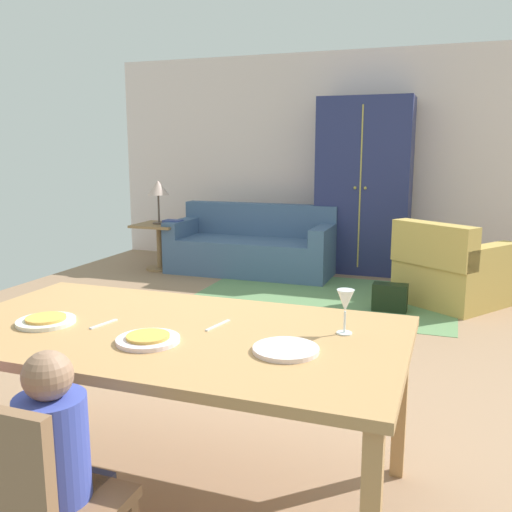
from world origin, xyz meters
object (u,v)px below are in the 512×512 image
object	(u,v)px
plate_near_woman	(286,350)
handbag	(390,297)
armoire	(364,186)
dining_table	(171,342)
couch	(253,248)
side_table	(160,240)
person_child	(64,497)
book_lower	(174,223)
plate_near_child	(148,340)
table_lamp	(158,189)
plate_near_man	(46,321)
armchair	(450,272)
book_upper	(173,221)
wine_glass	(345,302)

from	to	relation	value
plate_near_woman	handbag	size ratio (longest dim) A/B	0.78
plate_near_woman	armoire	world-z (taller)	armoire
plate_near_woman	dining_table	bearing A→B (deg)	169.49
couch	side_table	bearing A→B (deg)	-167.26
person_child	book_lower	distance (m)	5.31
book_lower	handbag	xyz separation A→B (m)	(2.74, -0.93, -0.46)
person_child	book_lower	world-z (taller)	person_child
person_child	couch	size ratio (longest dim) A/B	0.46
plate_near_child	plate_near_woman	distance (m)	0.55
plate_near_child	armoire	xyz separation A→B (m)	(0.05, 5.04, 0.28)
side_table	person_child	bearing A→B (deg)	-63.94
couch	table_lamp	world-z (taller)	table_lamp
person_child	side_table	bearing A→B (deg)	116.06
armoire	side_table	bearing A→B (deg)	-162.46
plate_near_man	handbag	xyz separation A→B (m)	(1.12, 3.32, -0.64)
plate_near_child	armoire	size ratio (longest dim) A/B	0.12
plate_near_man	armchair	xyz separation A→B (m)	(1.64, 3.77, -0.45)
table_lamp	book_upper	xyz separation A→B (m)	(0.19, 0.00, -0.39)
plate_near_man	plate_near_child	distance (m)	0.54
couch	armchair	distance (m)	2.42
dining_table	armchair	bearing A→B (deg)	73.24
armchair	book_lower	size ratio (longest dim) A/B	5.42
wine_glass	book_upper	bearing A→B (deg)	126.21
person_child	armchair	world-z (taller)	person_child
armoire	book_upper	bearing A→B (deg)	-161.11
wine_glass	couch	distance (m)	4.63
plate_near_man	table_lamp	xyz separation A→B (m)	(-1.82, 4.22, 0.24)
armchair	table_lamp	size ratio (longest dim) A/B	2.21
book_lower	book_upper	xyz separation A→B (m)	(-0.00, -0.02, 0.03)
side_table	book_lower	bearing A→B (deg)	7.51
plate_near_man	wine_glass	bearing A→B (deg)	13.55
plate_near_child	plate_near_woman	world-z (taller)	same
plate_near_man	handbag	size ratio (longest dim) A/B	0.78
plate_near_child	plate_near_woman	size ratio (longest dim) A/B	1.00
armoire	book_lower	xyz separation A→B (m)	(-2.21, -0.73, -0.46)
armoire	book_lower	size ratio (longest dim) A/B	9.55
armchair	table_lamp	bearing A→B (deg)	172.67
dining_table	plate_near_woman	size ratio (longest dim) A/B	7.84
wine_glass	couch	world-z (taller)	wine_glass
wine_glass	armoire	world-z (taller)	armoire
table_lamp	book_upper	size ratio (longest dim) A/B	2.45
wine_glass	plate_near_woman	bearing A→B (deg)	-120.76
dining_table	table_lamp	world-z (taller)	table_lamp
armchair	wine_glass	bearing A→B (deg)	-96.47
side_table	table_lamp	world-z (taller)	table_lamp
plate_near_man	couch	xyz separation A→B (m)	(-0.67, 4.48, -0.47)
book_lower	wine_glass	bearing A→B (deg)	-53.95
plate_near_woman	book_upper	xyz separation A→B (m)	(-2.70, 4.20, -0.15)
plate_near_child	wine_glass	world-z (taller)	wine_glass
couch	person_child	bearing A→B (deg)	-76.58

